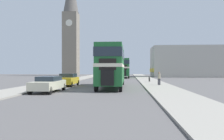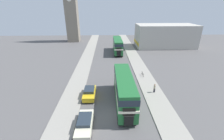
# 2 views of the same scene
# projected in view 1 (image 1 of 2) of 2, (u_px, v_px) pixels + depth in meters

# --- Properties ---
(ground_plane) EXTENTS (120.00, 120.00, 0.00)m
(ground_plane) POSITION_uv_depth(u_px,v_px,m) (94.00, 90.00, 21.07)
(ground_plane) COLOR #565454
(sidewalk_right) EXTENTS (3.50, 120.00, 0.12)m
(sidewalk_right) POSITION_uv_depth(u_px,v_px,m) (165.00, 90.00, 20.58)
(sidewalk_right) COLOR gray
(sidewalk_right) RESTS_ON ground_plane
(sidewalk_left) EXTENTS (3.50, 120.00, 0.12)m
(sidewalk_left) POSITION_uv_depth(u_px,v_px,m) (27.00, 89.00, 21.55)
(sidewalk_left) COLOR gray
(sidewalk_left) RESTS_ON ground_plane
(double_decker_bus) EXTENTS (2.49, 10.93, 4.37)m
(double_decker_bus) POSITION_uv_depth(u_px,v_px,m) (112.00, 64.00, 23.89)
(double_decker_bus) COLOR #1E602D
(double_decker_bus) RESTS_ON ground_plane
(bus_distant) EXTENTS (2.50, 10.95, 4.30)m
(bus_distant) POSITION_uv_depth(u_px,v_px,m) (124.00, 67.00, 50.47)
(bus_distant) COLOR #1E602D
(bus_distant) RESTS_ON ground_plane
(car_parked_near) EXTENTS (1.82, 4.64, 1.39)m
(car_parked_near) POSITION_uv_depth(u_px,v_px,m) (49.00, 84.00, 19.21)
(car_parked_near) COLOR beige
(car_parked_near) RESTS_ON ground_plane
(car_parked_mid) EXTENTS (1.81, 4.13, 1.48)m
(car_parked_mid) POSITION_uv_depth(u_px,v_px,m) (68.00, 80.00, 26.02)
(car_parked_mid) COLOR gold
(car_parked_mid) RESTS_ON ground_plane
(pedestrian_walking) EXTENTS (0.32, 0.32, 1.56)m
(pedestrian_walking) POSITION_uv_depth(u_px,v_px,m) (159.00, 78.00, 26.07)
(pedestrian_walking) COLOR #282833
(pedestrian_walking) RESTS_ON sidewalk_right
(bicycle_on_pavement) EXTENTS (0.05, 1.76, 0.78)m
(bicycle_on_pavement) POSITION_uv_depth(u_px,v_px,m) (149.00, 79.00, 32.71)
(bicycle_on_pavement) COLOR black
(bicycle_on_pavement) RESTS_ON sidewalk_right
(church_tower) EXTENTS (4.75, 4.75, 33.31)m
(church_tower) POSITION_uv_depth(u_px,v_px,m) (71.00, 21.00, 68.59)
(church_tower) COLOR gray
(church_tower) RESTS_ON ground_plane
(shop_building_block) EXTENTS (20.27, 9.31, 7.74)m
(shop_building_block) POSITION_uv_depth(u_px,v_px,m) (192.00, 62.00, 55.98)
(shop_building_block) COLOR #B2ADA3
(shop_building_block) RESTS_ON ground_plane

